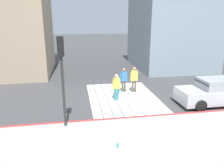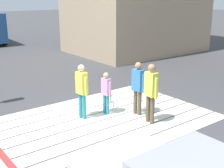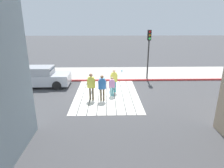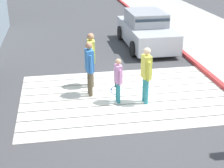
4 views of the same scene
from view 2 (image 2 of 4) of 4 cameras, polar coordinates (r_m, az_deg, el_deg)
The scene contains 6 objects.
ground_plane at distance 9.33m, azimuth -1.37°, elevation -6.72°, with size 120.00×120.00×0.00m, color #424244.
crosswalk_stripes at distance 9.33m, azimuth -1.37°, elevation -6.68°, with size 6.40×4.35×0.01m.
pedestrian_adult_lead at distance 8.84m, azimuth 7.31°, elevation -1.00°, with size 0.25×0.52×1.79m.
pedestrian_adult_trailing at distance 9.16m, azimuth -5.69°, elevation -0.68°, with size 0.24×0.50×1.69m.
pedestrian_adult_side at distance 9.43m, azimuth 4.88°, elevation -0.13°, with size 0.25×0.50×1.70m.
pedestrian_child_with_racket at distance 9.50m, azimuth -1.08°, elevation -1.30°, with size 0.30×0.42×1.36m.
Camera 2 is at (-5.03, -6.93, 3.70)m, focal length 48.76 mm.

